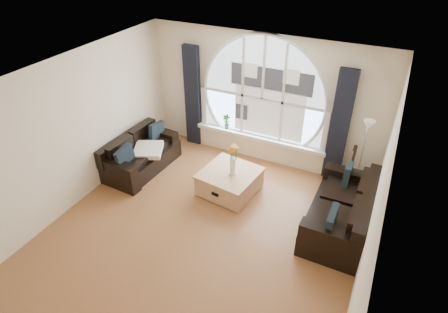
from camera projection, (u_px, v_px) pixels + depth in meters
ground at (201, 235)px, 6.33m from camera, size 5.00×5.50×0.01m
ceiling at (194, 84)px, 4.85m from camera, size 5.00×5.50×0.01m
wall_back at (263, 100)px, 7.66m from camera, size 5.00×0.01×2.70m
wall_left at (72, 133)px, 6.50m from camera, size 0.01×5.50×2.70m
wall_right at (373, 219)px, 4.68m from camera, size 0.01×5.50×2.70m
attic_slope at (364, 146)px, 4.24m from camera, size 0.92×5.50×0.72m
arched_window at (263, 88)px, 7.49m from camera, size 2.60×0.06×2.15m
window_sill at (259, 137)px, 8.05m from camera, size 2.90×0.22×0.08m
window_frame at (263, 88)px, 7.47m from camera, size 2.76×0.08×2.15m
neighbor_house at (270, 95)px, 7.49m from camera, size 1.70×0.02×1.50m
curtain_left at (193, 97)px, 8.26m from camera, size 0.35×0.12×2.30m
curtain_right at (339, 127)px, 7.10m from camera, size 0.35×0.12×2.30m
sofa_left at (141, 152)px, 7.76m from camera, size 0.94×1.72×0.74m
sofa_right at (340, 209)px, 6.26m from camera, size 0.97×1.91×0.84m
coffee_chest at (230, 181)px, 7.18m from camera, size 1.13×1.13×0.49m
throw_blanket at (148, 150)px, 7.64m from camera, size 0.73×0.73×0.10m
vase_flowers at (233, 156)px, 6.82m from camera, size 0.24×0.24×0.70m
floor_lamp at (360, 160)px, 6.80m from camera, size 0.24×0.24×1.60m
guitar at (352, 166)px, 7.09m from camera, size 0.39×0.29×1.06m
potted_plant at (226, 121)px, 8.22m from camera, size 0.18×0.12×0.34m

